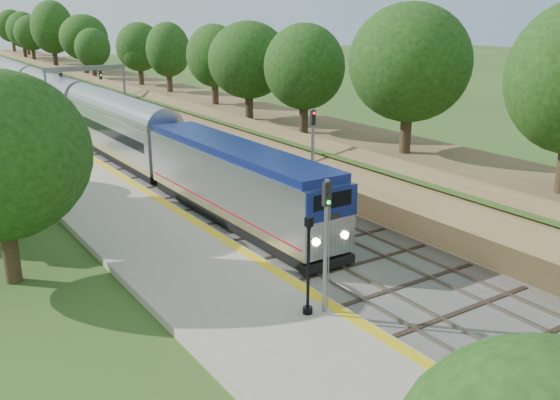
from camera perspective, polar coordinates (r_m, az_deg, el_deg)
ground at (r=22.49m, az=22.78°, el=-15.80°), size 320.00×320.00×0.00m
trackbed at (r=73.14m, az=-18.51°, el=7.01°), size 9.50×170.00×0.28m
platform at (r=30.43m, az=-9.09°, el=-5.41°), size 6.40×68.00×0.38m
yellow_stripe at (r=31.53m, az=-4.39°, el=-4.05°), size 0.55×68.00×0.01m
embankment at (r=75.42m, az=-12.48°, el=9.22°), size 10.64×170.00×11.70m
signal_gantry at (r=67.86m, az=-17.35°, el=10.46°), size 8.40×0.38×6.20m
trees_behind_platform at (r=31.75m, az=-22.90°, el=2.63°), size 7.82×53.32×7.21m
train at (r=70.71m, az=-19.87°, el=8.32°), size 2.90×96.61×4.26m
lamppost_far at (r=23.91m, az=2.59°, el=-6.55°), size 0.39×0.39×3.94m
signal_platform at (r=23.55m, az=4.22°, el=-2.96°), size 0.31×0.25×5.35m
signal_farside at (r=39.02m, az=2.98°, el=5.09°), size 0.32×0.25×5.76m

